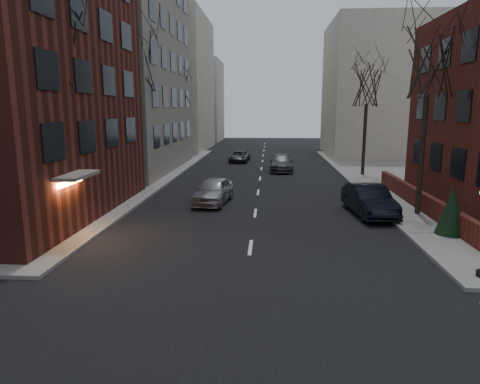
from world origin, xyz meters
name	(u,v)px	position (x,y,z in m)	size (l,w,h in m)	color
building_left_tan	(71,14)	(-17.00, 34.00, 14.00)	(18.00, 18.00, 28.00)	gray
low_wall_right	(421,200)	(9.30, 19.00, 0.65)	(0.35, 16.00, 1.00)	#5D201B
building_distant_la	(157,84)	(-15.00, 55.00, 9.00)	(14.00, 16.00, 18.00)	beige
building_distant_ra	(386,90)	(15.00, 50.00, 8.00)	(14.00, 14.00, 16.00)	beige
building_distant_lb	(193,101)	(-13.00, 72.00, 7.00)	(10.00, 12.00, 14.00)	beige
tree_left_a	(54,45)	(-8.80, 14.00, 8.47)	(4.18, 4.18, 10.26)	#2D231C
tree_left_b	(137,63)	(-8.80, 26.00, 8.91)	(4.40, 4.40, 10.80)	#2D231C
tree_left_c	(178,86)	(-8.80, 40.00, 8.03)	(3.96, 3.96, 9.72)	#2D231C
tree_right_a	(429,62)	(8.80, 18.00, 8.03)	(3.96, 3.96, 9.72)	#2D231C
tree_right_b	(367,86)	(8.80, 32.00, 7.59)	(3.74, 3.74, 9.18)	#2D231C
streetlamp_near	(130,132)	(-8.20, 22.00, 4.24)	(0.36, 0.36, 6.28)	black
streetlamp_far	(188,122)	(-8.20, 42.00, 4.24)	(0.36, 0.36, 6.28)	black
parked_sedan	(369,200)	(6.20, 18.01, 0.83)	(1.75, 5.02, 1.65)	black
car_lane_silver	(213,191)	(-2.65, 20.37, 0.78)	(1.84, 4.58, 1.56)	#9B9BA0
car_lane_gray	(281,163)	(1.88, 34.57, 0.75)	(2.11, 5.19, 1.51)	#3B3C40
car_lane_far	(240,156)	(-2.49, 41.21, 0.59)	(1.97, 4.27, 1.19)	#39393D
evergreen_shrub	(452,210)	(8.93, 14.06, 1.25)	(1.32, 1.32, 2.19)	#163317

